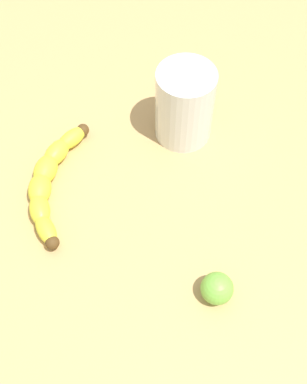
# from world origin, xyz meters

# --- Properties ---
(wooden_tabletop) EXTENTS (1.20, 1.20, 0.03)m
(wooden_tabletop) POSITION_xyz_m (0.00, 0.00, 0.01)
(wooden_tabletop) COLOR tan
(wooden_tabletop) RESTS_ON ground
(banana) EXTENTS (0.14, 0.19, 0.03)m
(banana) POSITION_xyz_m (-0.16, -0.07, 0.05)
(banana) COLOR yellow
(banana) RESTS_ON wooden_tabletop
(smoothie_glass) EXTENTS (0.09, 0.09, 0.13)m
(smoothie_glass) POSITION_xyz_m (-0.08, 0.15, 0.09)
(smoothie_glass) COLOR silver
(smoothie_glass) RESTS_ON wooden_tabletop
(lime_fruit) EXTENTS (0.04, 0.04, 0.04)m
(lime_fruit) POSITION_xyz_m (0.14, -0.04, 0.05)
(lime_fruit) COLOR #75C142
(lime_fruit) RESTS_ON wooden_tabletop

